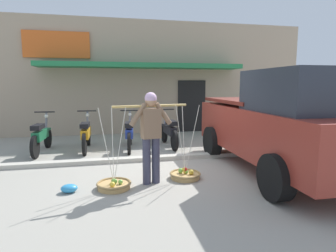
% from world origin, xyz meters
% --- Properties ---
extents(ground_plane, '(90.00, 90.00, 0.00)m').
position_xyz_m(ground_plane, '(0.00, 0.00, 0.00)').
color(ground_plane, '#9E998C').
extents(sidewalk_curb, '(20.00, 0.24, 0.10)m').
position_xyz_m(sidewalk_curb, '(0.00, 0.70, 0.05)').
color(sidewalk_curb, '#BAB4A5').
rests_on(sidewalk_curb, ground).
extents(fruit_vendor, '(1.39, 0.31, 1.70)m').
position_xyz_m(fruit_vendor, '(-0.49, -0.90, 0.98)').
color(fruit_vendor, '#38384C').
rests_on(fruit_vendor, ground).
extents(fruit_basket_left_side, '(0.61, 0.61, 1.45)m').
position_xyz_m(fruit_basket_left_side, '(0.20, -0.77, 0.08)').
color(fruit_basket_left_side, tan).
rests_on(fruit_basket_left_side, ground).
extents(fruit_basket_right_side, '(0.61, 0.61, 1.45)m').
position_xyz_m(fruit_basket_right_side, '(-1.18, -1.03, 0.08)').
color(fruit_basket_right_side, tan).
rests_on(fruit_basket_right_side, ground).
extents(motorcycle_nearest_shop, '(0.54, 1.82, 1.09)m').
position_xyz_m(motorcycle_nearest_shop, '(-3.01, 2.07, 0.45)').
color(motorcycle_nearest_shop, black).
rests_on(motorcycle_nearest_shop, ground).
extents(motorcycle_second_in_row, '(0.54, 1.82, 1.09)m').
position_xyz_m(motorcycle_second_in_row, '(-1.85, 2.15, 0.45)').
color(motorcycle_second_in_row, black).
rests_on(motorcycle_second_in_row, ground).
extents(motorcycle_third_in_row, '(0.54, 1.82, 1.09)m').
position_xyz_m(motorcycle_third_in_row, '(-0.65, 2.03, 0.45)').
color(motorcycle_third_in_row, black).
rests_on(motorcycle_third_in_row, ground).
extents(motorcycle_end_of_row, '(0.54, 1.82, 1.09)m').
position_xyz_m(motorcycle_end_of_row, '(0.53, 2.15, 0.45)').
color(motorcycle_end_of_row, black).
rests_on(motorcycle_end_of_row, ground).
extents(parked_truck, '(2.24, 4.75, 2.10)m').
position_xyz_m(parked_truck, '(2.28, -0.81, 1.03)').
color(parked_truck, maroon).
rests_on(parked_truck, ground).
extents(storefront_building, '(13.00, 6.00, 4.20)m').
position_xyz_m(storefront_building, '(0.04, 7.20, 2.10)').
color(storefront_building, tan).
rests_on(storefront_building, ground).
extents(plastic_litter_bag, '(0.28, 0.22, 0.14)m').
position_xyz_m(plastic_litter_bag, '(-1.94, -1.05, 0.07)').
color(plastic_litter_bag, '#3393D1').
rests_on(plastic_litter_bag, ground).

